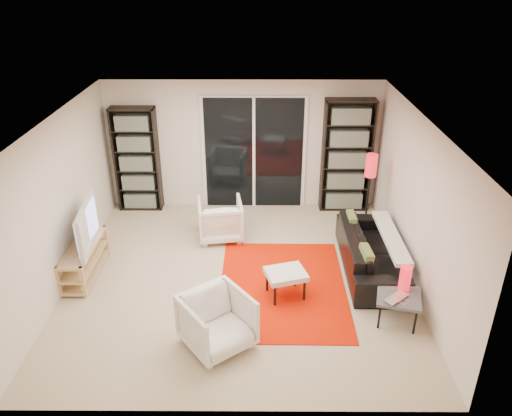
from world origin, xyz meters
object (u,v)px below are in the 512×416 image
object	(u,v)px
bookshelf_right	(347,156)
armchair_front	(217,322)
armchair_back	(220,219)
bookshelf_left	(137,160)
tv_stand	(84,259)
sofa	(371,252)
floor_lamp	(370,173)
side_table	(399,298)
ottoman	(286,275)

from	to	relation	value
bookshelf_right	armchair_front	world-z (taller)	bookshelf_right
armchair_back	armchair_front	xyz separation A→B (m)	(0.15, -2.68, 0.01)
bookshelf_left	bookshelf_right	bearing A→B (deg)	-0.00
tv_stand	bookshelf_right	bearing A→B (deg)	28.27
bookshelf_left	sofa	xyz separation A→B (m)	(3.95, -2.10, -0.67)
bookshelf_left	tv_stand	world-z (taller)	bookshelf_left
tv_stand	armchair_back	distance (m)	2.27
floor_lamp	armchair_front	bearing A→B (deg)	-129.10
bookshelf_left	side_table	world-z (taller)	bookshelf_left
bookshelf_right	side_table	distance (m)	3.41
ottoman	sofa	bearing A→B (deg)	27.80
tv_stand	armchair_front	size ratio (longest dim) A/B	1.64
sofa	floor_lamp	distance (m)	1.43
sofa	armchair_back	bearing A→B (deg)	68.69
armchair_back	side_table	size ratio (longest dim) A/B	1.12
bookshelf_right	sofa	size ratio (longest dim) A/B	1.02
bookshelf_left	armchair_front	size ratio (longest dim) A/B	2.54
bookshelf_right	tv_stand	bearing A→B (deg)	-151.73
floor_lamp	bookshelf_left	bearing A→B (deg)	167.41
bookshelf_left	floor_lamp	size ratio (longest dim) A/B	1.37
bookshelf_right	armchair_front	distance (m)	4.41
tv_stand	sofa	distance (m)	4.32
ottoman	floor_lamp	world-z (taller)	floor_lamp
bookshelf_right	armchair_front	bearing A→B (deg)	-118.98
armchair_back	armchair_front	size ratio (longest dim) A/B	0.97
bookshelf_left	tv_stand	size ratio (longest dim) A/B	1.55
ottoman	floor_lamp	size ratio (longest dim) A/B	0.45
tv_stand	side_table	size ratio (longest dim) A/B	1.89
bookshelf_right	floor_lamp	world-z (taller)	bookshelf_right
tv_stand	ottoman	bearing A→B (deg)	-10.13
sofa	side_table	xyz separation A→B (m)	(0.10, -1.23, 0.06)
tv_stand	ottoman	distance (m)	3.04
bookshelf_right	ottoman	world-z (taller)	bookshelf_right
sofa	armchair_front	xyz separation A→B (m)	(-2.21, -1.71, 0.05)
tv_stand	armchair_back	xyz separation A→B (m)	(1.96, 1.13, 0.08)
armchair_back	armchair_front	distance (m)	2.68
bookshelf_left	ottoman	xyz separation A→B (m)	(2.62, -2.80, -0.63)
side_table	bookshelf_left	bearing A→B (deg)	140.52
tv_stand	sofa	size ratio (longest dim) A/B	0.61
bookshelf_right	sofa	distance (m)	2.23
side_table	floor_lamp	xyz separation A→B (m)	(0.04, 2.42, 0.73)
bookshelf_right	tv_stand	distance (m)	4.86
tv_stand	floor_lamp	distance (m)	4.74
tv_stand	armchair_front	world-z (taller)	armchair_front
bookshelf_left	floor_lamp	bearing A→B (deg)	-12.59
bookshelf_right	armchair_back	size ratio (longest dim) A/B	2.82
floor_lamp	sofa	bearing A→B (deg)	-97.05
armchair_front	ottoman	bearing A→B (deg)	12.32
armchair_back	ottoman	world-z (taller)	armchair_back
bookshelf_right	tv_stand	world-z (taller)	bookshelf_right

